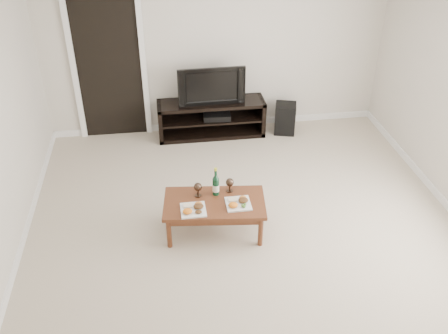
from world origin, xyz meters
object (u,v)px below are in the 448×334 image
(subwoofer, at_px, (285,118))
(coffee_table, at_px, (215,217))
(media_console, at_px, (211,118))
(television, at_px, (211,84))

(subwoofer, distance_m, coffee_table, 2.61)
(media_console, relative_size, coffee_table, 1.43)
(subwoofer, xyz_separation_m, coffee_table, (-1.37, -2.22, -0.02))
(subwoofer, bearing_deg, coffee_table, -106.36)
(television, height_order, coffee_table, television)
(television, distance_m, subwoofer, 1.28)
(television, relative_size, coffee_table, 0.87)
(media_console, distance_m, coffee_table, 2.30)
(subwoofer, relative_size, coffee_table, 0.41)
(television, xyz_separation_m, coffee_table, (-0.24, -2.29, -0.62))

